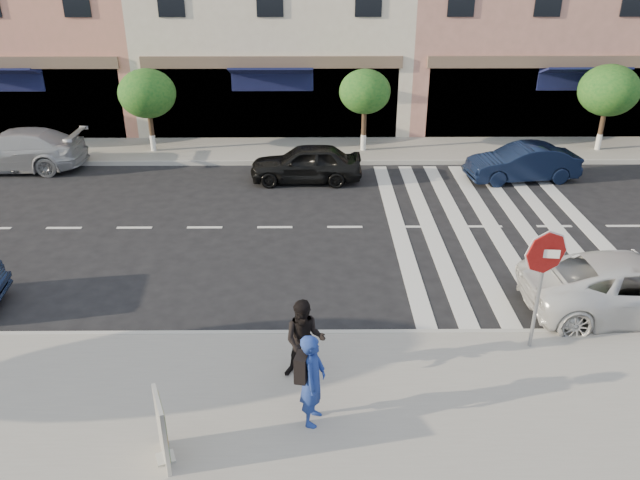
{
  "coord_description": "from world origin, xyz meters",
  "views": [
    {
      "loc": [
        1.15,
        -12.18,
        7.37
      ],
      "look_at": [
        1.26,
        0.24,
        1.4
      ],
      "focal_mm": 35.0,
      "sensor_mm": 36.0,
      "label": 1
    }
  ],
  "objects_px": {
    "photographer": "(313,380)",
    "car_far_mid": "(306,163)",
    "walker": "(305,340)",
    "poster_board": "(162,430)",
    "car_far_right": "(522,163)",
    "car_near_right": "(633,286)",
    "stop_sign": "(544,264)",
    "car_far_left": "(14,150)"
  },
  "relations": [
    {
      "from": "car_near_right",
      "to": "car_far_left",
      "type": "relative_size",
      "value": 0.96
    },
    {
      "from": "photographer",
      "to": "walker",
      "type": "height_order",
      "value": "photographer"
    },
    {
      "from": "stop_sign",
      "to": "car_far_mid",
      "type": "relative_size",
      "value": 0.67
    },
    {
      "from": "car_near_right",
      "to": "car_far_mid",
      "type": "height_order",
      "value": "car_near_right"
    },
    {
      "from": "walker",
      "to": "poster_board",
      "type": "height_order",
      "value": "walker"
    },
    {
      "from": "stop_sign",
      "to": "car_far_mid",
      "type": "xyz_separation_m",
      "value": [
        -4.53,
        9.82,
        -1.34
      ]
    },
    {
      "from": "car_far_mid",
      "to": "car_far_left",
      "type": "bearing_deg",
      "value": -96.95
    },
    {
      "from": "car_far_left",
      "to": "stop_sign",
      "type": "bearing_deg",
      "value": 53.1
    },
    {
      "from": "photographer",
      "to": "car_far_mid",
      "type": "bearing_deg",
      "value": 14.02
    },
    {
      "from": "walker",
      "to": "car_far_right",
      "type": "xyz_separation_m",
      "value": [
        7.21,
        10.74,
        -0.32
      ]
    },
    {
      "from": "walker",
      "to": "car_far_right",
      "type": "bearing_deg",
      "value": 59.65
    },
    {
      "from": "car_far_mid",
      "to": "car_far_right",
      "type": "distance_m",
      "value": 7.31
    },
    {
      "from": "walker",
      "to": "car_near_right",
      "type": "distance_m",
      "value": 7.43
    },
    {
      "from": "car_far_right",
      "to": "stop_sign",
      "type": "bearing_deg",
      "value": -23.19
    },
    {
      "from": "car_far_mid",
      "to": "photographer",
      "type": "bearing_deg",
      "value": 1.49
    },
    {
      "from": "poster_board",
      "to": "car_far_left",
      "type": "xyz_separation_m",
      "value": [
        -8.3,
        14.05,
        -0.01
      ]
    },
    {
      "from": "car_far_mid",
      "to": "car_far_right",
      "type": "height_order",
      "value": "car_far_mid"
    },
    {
      "from": "walker",
      "to": "car_far_mid",
      "type": "height_order",
      "value": "walker"
    },
    {
      "from": "photographer",
      "to": "car_far_right",
      "type": "distance_m",
      "value": 13.87
    },
    {
      "from": "car_near_right",
      "to": "walker",
      "type": "bearing_deg",
      "value": 106.16
    },
    {
      "from": "photographer",
      "to": "car_far_right",
      "type": "height_order",
      "value": "photographer"
    },
    {
      "from": "photographer",
      "to": "car_far_mid",
      "type": "relative_size",
      "value": 0.45
    },
    {
      "from": "car_near_right",
      "to": "car_far_right",
      "type": "relative_size",
      "value": 1.27
    },
    {
      "from": "walker",
      "to": "photographer",
      "type": "bearing_deg",
      "value": -79.3
    },
    {
      "from": "photographer",
      "to": "walker",
      "type": "bearing_deg",
      "value": 20.01
    },
    {
      "from": "car_near_right",
      "to": "car_far_mid",
      "type": "bearing_deg",
      "value": 38.33
    },
    {
      "from": "stop_sign",
      "to": "car_far_left",
      "type": "bearing_deg",
      "value": 150.27
    },
    {
      "from": "stop_sign",
      "to": "poster_board",
      "type": "bearing_deg",
      "value": -148.88
    },
    {
      "from": "poster_board",
      "to": "car_far_left",
      "type": "height_order",
      "value": "car_far_left"
    },
    {
      "from": "car_far_mid",
      "to": "poster_board",
      "type": "bearing_deg",
      "value": -8.73
    },
    {
      "from": "car_far_left",
      "to": "car_far_right",
      "type": "bearing_deg",
      "value": 85.83
    },
    {
      "from": "car_far_mid",
      "to": "car_far_right",
      "type": "xyz_separation_m",
      "value": [
        7.31,
        0.04,
        -0.02
      ]
    },
    {
      "from": "poster_board",
      "to": "car_far_mid",
      "type": "relative_size",
      "value": 0.31
    },
    {
      "from": "car_near_right",
      "to": "stop_sign",
      "type": "bearing_deg",
      "value": 116.88
    },
    {
      "from": "walker",
      "to": "car_far_left",
      "type": "xyz_separation_m",
      "value": [
        -10.42,
        12.01,
        -0.22
      ]
    },
    {
      "from": "walker",
      "to": "car_far_mid",
      "type": "distance_m",
      "value": 10.71
    },
    {
      "from": "stop_sign",
      "to": "car_near_right",
      "type": "bearing_deg",
      "value": 36.18
    },
    {
      "from": "car_far_left",
      "to": "car_far_mid",
      "type": "relative_size",
      "value": 1.31
    },
    {
      "from": "stop_sign",
      "to": "car_far_right",
      "type": "relative_size",
      "value": 0.68
    },
    {
      "from": "car_near_right",
      "to": "car_far_right",
      "type": "distance_m",
      "value": 8.41
    },
    {
      "from": "car_near_right",
      "to": "car_far_right",
      "type": "bearing_deg",
      "value": -3.26
    },
    {
      "from": "poster_board",
      "to": "car_far_right",
      "type": "height_order",
      "value": "poster_board"
    }
  ]
}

